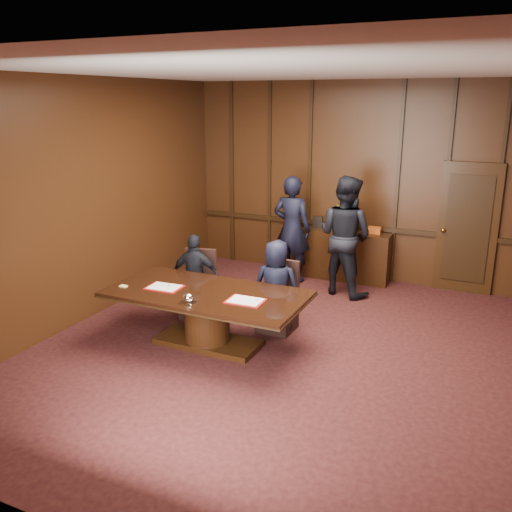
{
  "coord_description": "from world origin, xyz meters",
  "views": [
    {
      "loc": [
        2.49,
        -5.98,
        3.19
      ],
      "look_at": [
        -0.59,
        0.66,
        1.05
      ],
      "focal_mm": 38.0,
      "sensor_mm": 36.0,
      "label": 1
    }
  ],
  "objects_px": {
    "witness_right": "(345,236)",
    "witness_left": "(292,229)",
    "conference_table": "(207,309)",
    "signatory_left": "(196,276)",
    "sideboard": "(345,253)",
    "signatory_right": "(276,287)"
  },
  "relations": [
    {
      "from": "conference_table",
      "to": "signatory_right",
      "type": "bearing_deg",
      "value": 50.91
    },
    {
      "from": "sideboard",
      "to": "witness_left",
      "type": "height_order",
      "value": "witness_left"
    },
    {
      "from": "sideboard",
      "to": "witness_right",
      "type": "height_order",
      "value": "witness_right"
    },
    {
      "from": "witness_right",
      "to": "witness_left",
      "type": "bearing_deg",
      "value": 4.79
    },
    {
      "from": "signatory_left",
      "to": "conference_table",
      "type": "bearing_deg",
      "value": 115.81
    },
    {
      "from": "signatory_left",
      "to": "witness_right",
      "type": "height_order",
      "value": "witness_right"
    },
    {
      "from": "signatory_left",
      "to": "witness_left",
      "type": "relative_size",
      "value": 0.67
    },
    {
      "from": "sideboard",
      "to": "witness_right",
      "type": "bearing_deg",
      "value": -76.4
    },
    {
      "from": "sideboard",
      "to": "conference_table",
      "type": "bearing_deg",
      "value": -104.44
    },
    {
      "from": "witness_left",
      "to": "witness_right",
      "type": "relative_size",
      "value": 0.95
    },
    {
      "from": "sideboard",
      "to": "signatory_right",
      "type": "bearing_deg",
      "value": -95.22
    },
    {
      "from": "sideboard",
      "to": "conference_table",
      "type": "relative_size",
      "value": 0.61
    },
    {
      "from": "conference_table",
      "to": "witness_right",
      "type": "height_order",
      "value": "witness_right"
    },
    {
      "from": "sideboard",
      "to": "signatory_left",
      "type": "relative_size",
      "value": 1.26
    },
    {
      "from": "signatory_right",
      "to": "signatory_left",
      "type": "bearing_deg",
      "value": -10.16
    },
    {
      "from": "signatory_left",
      "to": "signatory_right",
      "type": "height_order",
      "value": "signatory_right"
    },
    {
      "from": "sideboard",
      "to": "witness_left",
      "type": "bearing_deg",
      "value": -151.18
    },
    {
      "from": "signatory_left",
      "to": "signatory_right",
      "type": "distance_m",
      "value": 1.3
    },
    {
      "from": "witness_right",
      "to": "sideboard",
      "type": "bearing_deg",
      "value": -57.83
    },
    {
      "from": "conference_table",
      "to": "witness_left",
      "type": "height_order",
      "value": "witness_left"
    },
    {
      "from": "signatory_left",
      "to": "witness_right",
      "type": "distance_m",
      "value": 2.62
    },
    {
      "from": "signatory_right",
      "to": "witness_right",
      "type": "bearing_deg",
      "value": -112.39
    }
  ]
}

